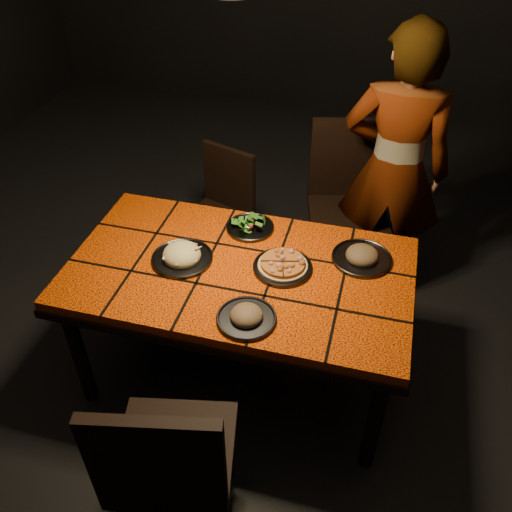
% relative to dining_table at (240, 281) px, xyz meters
% --- Properties ---
extents(room_shell, '(6.04, 7.04, 3.08)m').
position_rel_dining_table_xyz_m(room_shell, '(0.00, 0.00, 0.83)').
color(room_shell, black).
rests_on(room_shell, ground).
extents(dining_table, '(1.62, 0.92, 0.75)m').
position_rel_dining_table_xyz_m(dining_table, '(0.00, 0.00, 0.00)').
color(dining_table, '#FF5008').
rests_on(dining_table, ground).
extents(chair_near, '(0.54, 0.54, 1.01)m').
position_rel_dining_table_xyz_m(chair_near, '(-0.00, -0.91, -0.10)').
color(chair_near, black).
rests_on(chair_near, ground).
extents(chair_far_left, '(0.48, 0.48, 0.83)m').
position_rel_dining_table_xyz_m(chair_far_left, '(-0.38, 0.86, -0.19)').
color(chair_far_left, black).
rests_on(chair_far_left, ground).
extents(chair_far_right, '(0.56, 0.56, 1.02)m').
position_rel_dining_table_xyz_m(chair_far_right, '(0.38, 1.02, -0.09)').
color(chair_far_right, black).
rests_on(chair_far_right, ground).
extents(diner, '(0.63, 0.43, 1.67)m').
position_rel_dining_table_xyz_m(diner, '(0.63, 0.94, 0.17)').
color(diner, brown).
rests_on(diner, ground).
extents(plate_pizza, '(0.28, 0.28, 0.04)m').
position_rel_dining_table_xyz_m(plate_pizza, '(0.20, 0.05, 0.10)').
color(plate_pizza, '#3A3A3F').
rests_on(plate_pizza, dining_table).
extents(plate_pasta, '(0.29, 0.29, 0.10)m').
position_rel_dining_table_xyz_m(plate_pasta, '(-0.28, -0.01, 0.10)').
color(plate_pasta, '#3A3A3F').
rests_on(plate_pasta, dining_table).
extents(plate_salad, '(0.24, 0.24, 0.07)m').
position_rel_dining_table_xyz_m(plate_salad, '(-0.03, 0.31, 0.10)').
color(plate_salad, '#3A3A3F').
rests_on(plate_salad, dining_table).
extents(plate_mushroom_a, '(0.26, 0.26, 0.08)m').
position_rel_dining_table_xyz_m(plate_mushroom_a, '(0.12, -0.31, 0.10)').
color(plate_mushroom_a, '#3A3A3F').
rests_on(plate_mushroom_a, dining_table).
extents(plate_mushroom_b, '(0.29, 0.29, 0.09)m').
position_rel_dining_table_xyz_m(plate_mushroom_b, '(0.54, 0.21, 0.10)').
color(plate_mushroom_b, '#3A3A3F').
rests_on(plate_mushroom_b, dining_table).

